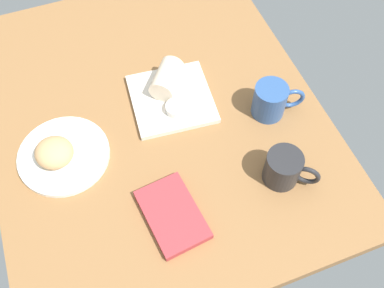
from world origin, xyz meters
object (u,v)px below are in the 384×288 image
(square_plate, at_px, (172,99))
(second_mug, at_px, (284,168))
(round_plate, at_px, (64,155))
(sauce_cup, at_px, (176,108))
(scone_pastry, at_px, (54,153))
(coffee_mug, at_px, (271,100))
(book_stack, at_px, (172,215))
(breakfast_wrap, at_px, (167,79))

(square_plate, bearing_deg, second_mug, -151.46)
(round_plate, bearing_deg, second_mug, -116.85)
(sauce_cup, bearing_deg, square_plate, -3.31)
(scone_pastry, xyz_separation_m, second_mug, (-0.25, -0.52, 0.00))
(scone_pastry, relative_size, coffee_mug, 0.70)
(square_plate, bearing_deg, coffee_mug, -118.55)
(round_plate, xyz_separation_m, second_mug, (-0.26, -0.50, 0.04))
(round_plate, distance_m, scone_pastry, 0.04)
(round_plate, distance_m, second_mug, 0.57)
(book_stack, bearing_deg, coffee_mug, -60.43)
(coffee_mug, relative_size, second_mug, 1.17)
(round_plate, distance_m, square_plate, 0.33)
(scone_pastry, xyz_separation_m, coffee_mug, (-0.05, -0.58, 0.01))
(breakfast_wrap, height_order, coffee_mug, coffee_mug)
(round_plate, relative_size, sauce_cup, 4.02)
(second_mug, bearing_deg, breakfast_wrap, 25.60)
(square_plate, relative_size, breakfast_wrap, 2.01)
(coffee_mug, bearing_deg, sauce_cup, 71.56)
(scone_pastry, height_order, coffee_mug, coffee_mug)
(scone_pastry, xyz_separation_m, breakfast_wrap, (0.12, -0.34, 0.01))
(scone_pastry, height_order, book_stack, scone_pastry)
(square_plate, bearing_deg, round_plate, 103.01)
(square_plate, xyz_separation_m, book_stack, (-0.33, 0.11, 0.00))
(square_plate, bearing_deg, breakfast_wrap, -3.31)
(scone_pastry, bearing_deg, round_plate, -63.35)
(coffee_mug, bearing_deg, scone_pastry, 85.33)
(book_stack, height_order, second_mug, second_mug)
(breakfast_wrap, relative_size, book_stack, 0.55)
(square_plate, height_order, sauce_cup, sauce_cup)
(scone_pastry, relative_size, breakfast_wrap, 0.89)
(scone_pastry, distance_m, square_plate, 0.35)
(square_plate, height_order, book_stack, book_stack)
(coffee_mug, height_order, second_mug, coffee_mug)
(sauce_cup, height_order, breakfast_wrap, breakfast_wrap)
(scone_pastry, distance_m, coffee_mug, 0.58)
(square_plate, relative_size, coffee_mug, 1.57)
(square_plate, height_order, coffee_mug, coffee_mug)
(round_plate, relative_size, square_plate, 1.08)
(breakfast_wrap, xyz_separation_m, book_stack, (-0.37, 0.12, -0.04))
(sauce_cup, distance_m, second_mug, 0.34)
(square_plate, relative_size, second_mug, 1.84)
(scone_pastry, distance_m, second_mug, 0.58)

